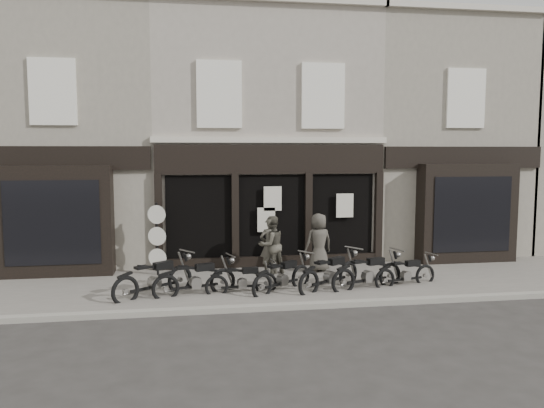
{
  "coord_description": "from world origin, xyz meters",
  "views": [
    {
      "loc": [
        -2.54,
        -13.22,
        3.74
      ],
      "look_at": [
        -0.21,
        1.6,
        2.21
      ],
      "focal_mm": 35.0,
      "sensor_mm": 36.0,
      "label": 1
    }
  ],
  "objects": [
    {
      "name": "motorcycle_4",
      "position": [
        1.09,
        0.04,
        0.43
      ],
      "size": [
        2.01,
        1.5,
        1.09
      ],
      "rotation": [
        0.0,
        0.0,
        0.59
      ],
      "color": "black",
      "rests_on": "ground"
    },
    {
      "name": "kerb",
      "position": [
        0.0,
        -1.25,
        0.07
      ],
      "size": [
        30.0,
        0.25,
        0.13
      ],
      "primitive_type": "cube",
      "color": "gray",
      "rests_on": "ground_plane"
    },
    {
      "name": "neighbour_left",
      "position": [
        -6.35,
        5.9,
        4.04
      ],
      "size": [
        5.6,
        6.73,
        8.34
      ],
      "color": "gray",
      "rests_on": "ground"
    },
    {
      "name": "ground_plane",
      "position": [
        0.0,
        0.0,
        0.0
      ],
      "size": [
        90.0,
        90.0,
        0.0
      ],
      "primitive_type": "plane",
      "color": "#2D2B28",
      "rests_on": "ground"
    },
    {
      "name": "man_left",
      "position": [
        -0.23,
        1.89,
        0.95
      ],
      "size": [
        0.65,
        0.48,
        1.66
      ],
      "primitive_type": "imported",
      "rotation": [
        0.0,
        0.0,
        3.28
      ],
      "color": "#454239",
      "rests_on": "pavement"
    },
    {
      "name": "motorcycle_3",
      "position": [
        -0.17,
        0.05,
        0.4
      ],
      "size": [
        1.83,
        1.46,
        1.01
      ],
      "rotation": [
        0.0,
        0.0,
        0.63
      ],
      "color": "black",
      "rests_on": "ground"
    },
    {
      "name": "central_building",
      "position": [
        0.0,
        5.95,
        4.08
      ],
      "size": [
        7.3,
        6.22,
        8.34
      ],
      "color": "#A2998B",
      "rests_on": "ground"
    },
    {
      "name": "pavement",
      "position": [
        0.0,
        0.9,
        0.06
      ],
      "size": [
        30.0,
        4.2,
        0.12
      ],
      "primitive_type": "cube",
      "color": "#655F59",
      "rests_on": "ground_plane"
    },
    {
      "name": "man_centre",
      "position": [
        -0.19,
        1.86,
        0.98
      ],
      "size": [
        1.03,
        0.94,
        1.71
      ],
      "primitive_type": "imported",
      "rotation": [
        0.0,
        0.0,
        3.57
      ],
      "color": "#464238",
      "rests_on": "pavement"
    },
    {
      "name": "neighbour_right",
      "position": [
        6.35,
        5.9,
        4.04
      ],
      "size": [
        5.6,
        6.73,
        8.34
      ],
      "color": "gray",
      "rests_on": "ground"
    },
    {
      "name": "motorcycle_2",
      "position": [
        -1.22,
        0.01,
        0.36
      ],
      "size": [
        1.88,
        0.51,
        0.9
      ],
      "rotation": [
        0.0,
        0.0,
        0.1
      ],
      "color": "black",
      "rests_on": "ground"
    },
    {
      "name": "motorcycle_1",
      "position": [
        -2.41,
        0.02,
        0.42
      ],
      "size": [
        2.13,
        0.95,
        1.05
      ],
      "rotation": [
        0.0,
        0.0,
        0.3
      ],
      "color": "black",
      "rests_on": "ground"
    },
    {
      "name": "motorcycle_6",
      "position": [
        3.22,
        0.08,
        0.37
      ],
      "size": [
        1.89,
        0.72,
        0.92
      ],
      "rotation": [
        0.0,
        0.0,
        0.23
      ],
      "color": "black",
      "rests_on": "ground"
    },
    {
      "name": "man_right",
      "position": [
        1.25,
        1.95,
        0.99
      ],
      "size": [
        0.96,
        0.74,
        1.75
      ],
      "primitive_type": "imported",
      "rotation": [
        0.0,
        0.0,
        3.38
      ],
      "color": "#423E37",
      "rests_on": "pavement"
    },
    {
      "name": "motorcycle_5",
      "position": [
        2.1,
        -0.05,
        0.43
      ],
      "size": [
        2.16,
        1.01,
        1.07
      ],
      "rotation": [
        0.0,
        0.0,
        0.32
      ],
      "color": "black",
      "rests_on": "ground"
    },
    {
      "name": "advert_sign_post",
      "position": [
        -3.47,
        2.24,
        1.09
      ],
      "size": [
        0.53,
        0.35,
        2.23
      ],
      "rotation": [
        0.0,
        0.0,
        -0.31
      ],
      "color": "black",
      "rests_on": "ground"
    },
    {
      "name": "motorcycle_0",
      "position": [
        -3.43,
        0.1,
        0.44
      ],
      "size": [
        2.01,
        1.62,
        1.12
      ],
      "rotation": [
        0.0,
        0.0,
        0.64
      ],
      "color": "black",
      "rests_on": "ground"
    }
  ]
}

